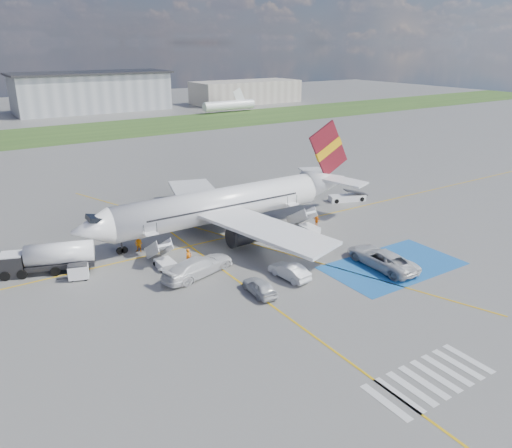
% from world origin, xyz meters
% --- Properties ---
extents(ground, '(400.00, 400.00, 0.00)m').
position_xyz_m(ground, '(0.00, 0.00, 0.00)').
color(ground, '#60605E').
rests_on(ground, ground).
extents(grass_strip, '(400.00, 30.00, 0.01)m').
position_xyz_m(grass_strip, '(0.00, 95.00, 0.01)').
color(grass_strip, '#2D4C1E').
rests_on(grass_strip, ground).
extents(taxiway_line_main, '(120.00, 0.20, 0.01)m').
position_xyz_m(taxiway_line_main, '(0.00, 12.00, 0.01)').
color(taxiway_line_main, gold).
rests_on(taxiway_line_main, ground).
extents(taxiway_line_cross, '(0.20, 60.00, 0.01)m').
position_xyz_m(taxiway_line_cross, '(-5.00, -10.00, 0.01)').
color(taxiway_line_cross, gold).
rests_on(taxiway_line_cross, ground).
extents(taxiway_line_diag, '(20.71, 56.45, 0.01)m').
position_xyz_m(taxiway_line_diag, '(0.00, 12.00, 0.01)').
color(taxiway_line_diag, gold).
rests_on(taxiway_line_diag, ground).
extents(staging_box, '(14.00, 8.00, 0.01)m').
position_xyz_m(staging_box, '(10.00, -4.00, 0.01)').
color(staging_box, '#1B59A4').
rests_on(staging_box, ground).
extents(crosswalk, '(9.00, 4.00, 0.01)m').
position_xyz_m(crosswalk, '(-1.80, -18.00, 0.01)').
color(crosswalk, silver).
rests_on(crosswalk, ground).
extents(terminal_centre, '(48.00, 18.00, 12.00)m').
position_xyz_m(terminal_centre, '(20.00, 135.00, 6.00)').
color(terminal_centre, gray).
rests_on(terminal_centre, ground).
extents(terminal_east, '(40.00, 16.00, 8.00)m').
position_xyz_m(terminal_east, '(75.00, 128.00, 4.00)').
color(terminal_east, '#9E9488').
rests_on(terminal_east, ground).
extents(airliner, '(36.81, 32.95, 11.92)m').
position_xyz_m(airliner, '(1.51, 14.00, 3.39)').
color(airliner, white).
rests_on(airliner, ground).
extents(airstairs_fwd, '(1.90, 5.20, 3.60)m').
position_xyz_m(airstairs_fwd, '(-9.50, 8.70, 0.62)').
color(airstairs_fwd, white).
rests_on(airstairs_fwd, ground).
extents(airstairs_aft, '(1.90, 5.20, 3.60)m').
position_xyz_m(airstairs_aft, '(9.00, 8.70, 0.62)').
color(airstairs_aft, white).
rests_on(airstairs_aft, ground).
extents(fuel_tanker, '(8.90, 5.01, 2.95)m').
position_xyz_m(fuel_tanker, '(-19.44, 13.50, 1.24)').
color(fuel_tanker, black).
rests_on(fuel_tanker, ground).
extents(gpu_cart, '(2.10, 1.66, 1.54)m').
position_xyz_m(gpu_cart, '(-17.51, 10.26, 0.69)').
color(gpu_cart, white).
rests_on(gpu_cart, ground).
extents(belt_loader, '(5.74, 3.44, 1.66)m').
position_xyz_m(belt_loader, '(21.39, 15.00, 0.41)').
color(belt_loader, white).
rests_on(belt_loader, ground).
extents(car_silver_a, '(2.02, 4.37, 1.45)m').
position_xyz_m(car_silver_a, '(-4.67, -1.61, 0.73)').
color(car_silver_a, silver).
rests_on(car_silver_a, ground).
extents(car_silver_b, '(2.09, 4.71, 1.50)m').
position_xyz_m(car_silver_b, '(-0.53, -0.52, 0.75)').
color(car_silver_b, silver).
rests_on(car_silver_b, ground).
extents(van_white_a, '(3.14, 6.40, 2.36)m').
position_xyz_m(van_white_a, '(8.86, -3.43, 1.18)').
color(van_white_a, silver).
rests_on(van_white_a, ground).
extents(van_white_b, '(6.54, 4.05, 2.39)m').
position_xyz_m(van_white_b, '(-7.48, 4.93, 1.19)').
color(van_white_b, silver).
rests_on(van_white_b, ground).
extents(crew_fwd, '(0.82, 0.64, 1.98)m').
position_xyz_m(crew_fwd, '(-7.50, 7.02, 0.99)').
color(crew_fwd, orange).
rests_on(crew_fwd, ground).
extents(crew_nose, '(1.11, 1.12, 1.82)m').
position_xyz_m(crew_nose, '(-10.30, 13.47, 0.91)').
color(crew_nose, orange).
rests_on(crew_nose, ground).
extents(crew_aft, '(0.49, 0.99, 1.63)m').
position_xyz_m(crew_aft, '(10.77, 9.03, 0.81)').
color(crew_aft, orange).
rests_on(crew_aft, ground).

